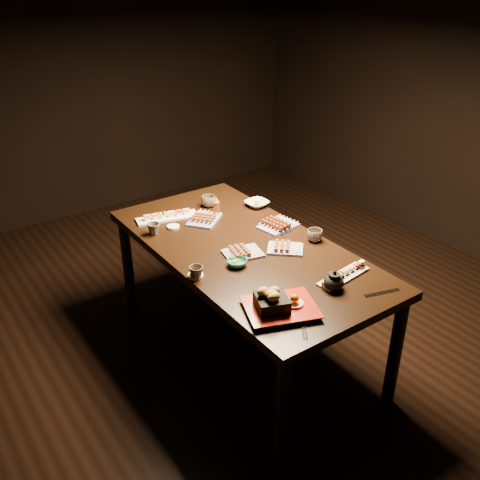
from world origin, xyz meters
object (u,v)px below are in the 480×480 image
Objects in this scene: dining_table at (245,300)px; condiment_bottle at (216,206)px; edamame_bowl_green at (237,263)px; tempura_tray at (281,300)px; teapot at (334,280)px; edamame_bowl_cream at (257,204)px; yakitori_plate_right at (285,246)px; yakitori_plate_left at (204,217)px; teacup_mid_right at (315,235)px; yakitori_plate_center at (243,250)px; sushi_platter_near at (344,274)px; teacup_near_left at (196,273)px; teacup_far_left at (154,229)px; teacup_far_right at (208,201)px; sushi_platter_far at (167,215)px.

condiment_bottle is at bearing 82.91° from dining_table.
tempura_tray is (-0.07, -0.47, 0.04)m from edamame_bowl_green.
edamame_bowl_cream is at bearing 73.76° from teapot.
yakitori_plate_right is 1.78× the size of edamame_bowl_green.
yakitori_plate_left is at bearing 96.41° from dining_table.
dining_table is 0.58m from teacup_mid_right.
yakitori_plate_center is 0.25m from yakitori_plate_right.
tempura_tray reaches higher than teacup_mid_right.
sushi_platter_near reaches higher than edamame_bowl_cream.
dining_table is 24.16× the size of teacup_near_left.
teacup_far_right reaches higher than teacup_far_left.
sushi_platter_near is 2.60× the size of condiment_bottle.
teacup_near_left is at bearing -156.08° from dining_table.
condiment_bottle reaches higher than teapot.
teacup_far_left reaches higher than yakitori_plate_right.
yakitori_plate_left is 2.39× the size of teacup_far_right.
edamame_bowl_cream is (0.41, -0.01, -0.01)m from yakitori_plate_left.
edamame_bowl_green is at bearing -143.04° from yakitori_plate_left.
teapot is (-0.12, -0.05, 0.03)m from sushi_platter_near.
yakitori_plate_right is 0.60m from tempura_tray.
yakitori_plate_center is at bearing 39.84° from edamame_bowl_green.
yakitori_plate_right is 0.63m from edamame_bowl_cream.
sushi_platter_far is 0.32m from teacup_far_right.
dining_table is at bearing 176.42° from yakitori_plate_right.
teapot is at bearing -55.39° from yakitori_plate_right.
teacup_far_left reaches higher than edamame_bowl_green.
edamame_bowl_cream is 1.63× the size of teacup_mid_right.
yakitori_plate_center is 0.45m from teacup_mid_right.
yakitori_plate_right is 0.62m from condiment_bottle.
condiment_bottle is at bearing 89.29° from sushi_platter_near.
edamame_bowl_cream is 1.09m from teapot.
teacup_mid_right reaches higher than teacup_far_left.
sushi_platter_far is at bearing 73.06° from teacup_near_left.
teacup_far_right is (0.20, 0.67, 0.01)m from yakitori_plate_center.
teacup_far_left is at bearing 132.56° from yakitori_plate_center.
teapot is at bearing 20.08° from tempura_tray.
sushi_platter_near is 2.97× the size of edamame_bowl_green.
yakitori_plate_left is at bearing 96.64° from yakitori_plate_center.
tempura_tray reaches higher than yakitori_plate_right.
tempura_tray is at bearing -83.51° from teacup_far_left.
tempura_tray reaches higher than teacup_far_right.
yakitori_plate_center is 0.70m from teacup_far_right.
teacup_mid_right reaches higher than sushi_platter_far.
teapot is (-0.28, -0.44, 0.02)m from teacup_mid_right.
sushi_platter_far reaches higher than dining_table.
sushi_platter_far reaches higher than sushi_platter_near.
teacup_near_left is 0.58× the size of condiment_bottle.
yakitori_plate_left is 0.68× the size of tempura_tray.
teacup_far_right is (-0.03, 0.77, 0.01)m from yakitori_plate_right.
tempura_tray is at bearing -89.04° from yakitori_plate_right.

